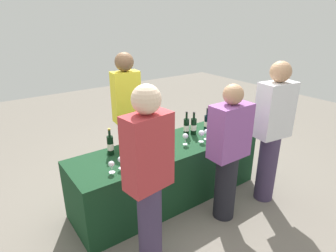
% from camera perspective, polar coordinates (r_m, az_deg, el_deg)
% --- Properties ---
extents(ground_plane, '(12.00, 12.00, 0.00)m').
position_cam_1_polar(ground_plane, '(3.77, -0.00, -13.86)').
color(ground_plane, slate).
extents(tasting_table, '(2.36, 0.73, 0.72)m').
position_cam_1_polar(tasting_table, '(3.58, -0.00, -9.14)').
color(tasting_table, '#14381E').
rests_on(tasting_table, ground_plane).
extents(wine_bottle_0, '(0.07, 0.07, 0.31)m').
position_cam_1_polar(wine_bottle_0, '(3.21, -11.44, -3.79)').
color(wine_bottle_0, black).
rests_on(wine_bottle_0, tasting_table).
extents(wine_bottle_1, '(0.07, 0.07, 0.31)m').
position_cam_1_polar(wine_bottle_1, '(3.21, -8.67, -3.70)').
color(wine_bottle_1, black).
rests_on(wine_bottle_1, tasting_table).
extents(wine_bottle_2, '(0.06, 0.06, 0.34)m').
position_cam_1_polar(wine_bottle_2, '(3.30, -7.50, -2.64)').
color(wine_bottle_2, black).
rests_on(wine_bottle_2, tasting_table).
extents(wine_bottle_3, '(0.08, 0.08, 0.33)m').
position_cam_1_polar(wine_bottle_3, '(3.35, -2.72, -2.12)').
color(wine_bottle_3, black).
rests_on(wine_bottle_3, tasting_table).
extents(wine_bottle_4, '(0.07, 0.07, 0.32)m').
position_cam_1_polar(wine_bottle_4, '(3.66, 3.68, -0.14)').
color(wine_bottle_4, black).
rests_on(wine_bottle_4, tasting_table).
extents(wine_bottle_5, '(0.08, 0.08, 0.30)m').
position_cam_1_polar(wine_bottle_5, '(3.69, 5.14, -0.04)').
color(wine_bottle_5, black).
rests_on(wine_bottle_5, tasting_table).
extents(wine_bottle_6, '(0.08, 0.08, 0.31)m').
position_cam_1_polar(wine_bottle_6, '(3.85, 7.78, 0.69)').
color(wine_bottle_6, black).
rests_on(wine_bottle_6, tasting_table).
extents(wine_bottle_7, '(0.07, 0.07, 0.29)m').
position_cam_1_polar(wine_bottle_7, '(3.99, 9.48, 1.32)').
color(wine_bottle_7, black).
rests_on(wine_bottle_7, tasting_table).
extents(wine_glass_0, '(0.06, 0.06, 0.13)m').
position_cam_1_polar(wine_glass_0, '(2.87, -11.24, -7.58)').
color(wine_glass_0, silver).
rests_on(wine_glass_0, tasting_table).
extents(wine_glass_1, '(0.06, 0.06, 0.13)m').
position_cam_1_polar(wine_glass_1, '(2.92, -9.43, -6.73)').
color(wine_glass_1, silver).
rests_on(wine_glass_1, tasting_table).
extents(wine_glass_2, '(0.07, 0.07, 0.14)m').
position_cam_1_polar(wine_glass_2, '(3.40, 3.47, -2.12)').
color(wine_glass_2, silver).
rests_on(wine_glass_2, tasting_table).
extents(wine_glass_3, '(0.08, 0.08, 0.15)m').
position_cam_1_polar(wine_glass_3, '(3.48, 6.70, -1.50)').
color(wine_glass_3, silver).
rests_on(wine_glass_3, tasting_table).
extents(wine_glass_4, '(0.06, 0.06, 0.13)m').
position_cam_1_polar(wine_glass_4, '(3.57, 7.71, -1.22)').
color(wine_glass_4, silver).
rests_on(wine_glass_4, tasting_table).
extents(wine_glass_5, '(0.07, 0.07, 0.15)m').
position_cam_1_polar(wine_glass_5, '(3.78, 9.87, 0.15)').
color(wine_glass_5, silver).
rests_on(wine_glass_5, tasting_table).
extents(ice_bucket, '(0.21, 0.21, 0.17)m').
position_cam_1_polar(ice_bucket, '(3.85, 10.37, 0.24)').
color(ice_bucket, silver).
rests_on(ice_bucket, tasting_table).
extents(server_pouring, '(0.36, 0.24, 1.75)m').
position_cam_1_polar(server_pouring, '(3.76, -8.20, 2.76)').
color(server_pouring, black).
rests_on(server_pouring, ground_plane).
extents(guest_0, '(0.41, 0.26, 1.71)m').
position_cam_1_polar(guest_0, '(2.38, -3.92, -10.09)').
color(guest_0, '#3F3351').
rests_on(guest_0, ground_plane).
extents(guest_1, '(0.43, 0.24, 1.55)m').
position_cam_1_polar(guest_1, '(3.10, 11.97, -4.96)').
color(guest_1, black).
rests_on(guest_1, ground_plane).
extents(guest_2, '(0.44, 0.28, 1.72)m').
position_cam_1_polar(guest_2, '(3.52, 20.12, -0.66)').
color(guest_2, '#3F3351').
rests_on(guest_2, ground_plane).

